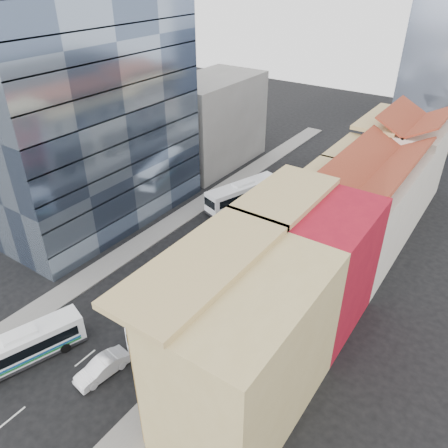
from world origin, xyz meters
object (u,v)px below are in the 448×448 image
Objects in this scene: shophouse_tan at (248,351)px; bus_left_near at (23,347)px; office_tower at (89,105)px; bus_left_far at (243,194)px; bus_right at (176,301)px; sedan_right at (102,368)px.

bus_left_near is (-17.93, -6.99, -4.38)m from shophouse_tan.
office_tower is at bearing 139.56° from bus_left_near.
office_tower is 2.64× the size of bus_left_far.
bus_right reaches higher than sedan_right.
bus_left_near is 33.93m from bus_left_far.
sedan_right is (-11.38, -4.27, -5.22)m from shophouse_tan.
shophouse_tan is 12.25m from bus_right.
office_tower reaches higher than sedan_right.
office_tower is 28.11m from bus_left_near.
shophouse_tan reaches higher than bus_right.
office_tower reaches higher than shophouse_tan.
office_tower reaches higher than bus_left_near.
shophouse_tan is at bearing -34.06° from bus_right.
shophouse_tan is at bearing 38.95° from bus_left_near.
bus_left_far is at bearing 106.97° from bus_left_near.
bus_right is at bearing 75.34° from bus_left_near.
bus_left_far is (0.40, 33.93, 0.20)m from bus_left_near.
bus_left_far is (13.47, 12.94, -13.18)m from office_tower.
bus_left_near is at bearing -133.54° from bus_right.
office_tower is 22.86m from bus_left_far.
bus_left_near is 0.89× the size of bus_left_far.
office_tower is 2.41× the size of bus_right.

